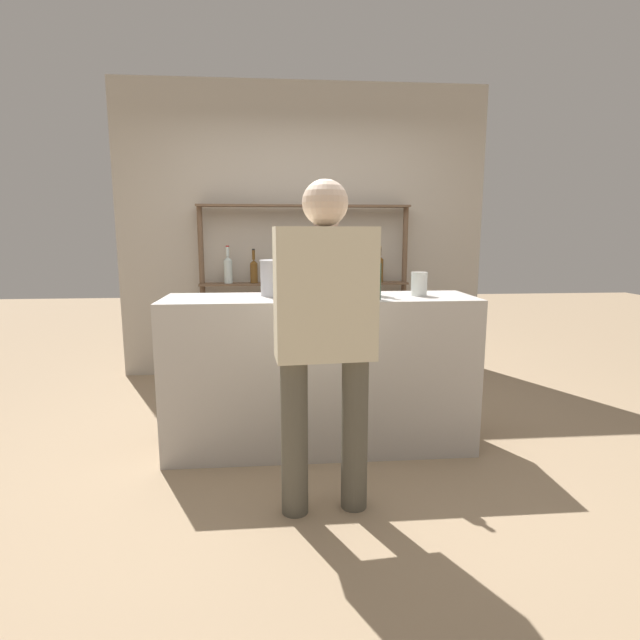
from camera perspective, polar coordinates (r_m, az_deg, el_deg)
ground_plane at (r=3.43m, az=-0.00°, el=-14.11°), size 16.00×16.00×0.00m
bar_counter at (r=3.26m, az=-0.00°, el=-6.06°), size 1.96×0.54×1.00m
back_wall at (r=5.00m, az=-1.89°, el=9.96°), size 3.56×0.12×2.80m
back_shelf at (r=4.83m, az=-1.81°, el=6.37°), size 2.01×0.18×1.66m
counter_bottle_0 at (r=3.31m, az=0.77°, el=5.09°), size 0.07×0.07×0.32m
counter_bottle_1 at (r=3.17m, az=1.65°, el=5.43°), size 0.09×0.09×0.39m
counter_bottle_2 at (r=3.33m, az=5.00°, el=5.07°), size 0.07×0.07×0.32m
counter_bottle_3 at (r=3.23m, az=6.23°, el=5.14°), size 0.08×0.08×0.35m
counter_bottle_4 at (r=3.02m, az=6.27°, el=4.87°), size 0.08×0.08×0.34m
wine_glass at (r=3.03m, az=0.51°, el=4.41°), size 0.07×0.07×0.14m
ice_bucket at (r=3.22m, az=-4.79°, el=4.83°), size 0.24×0.24×0.23m
cork_jar at (r=3.27m, az=11.24°, el=4.04°), size 0.10×0.10×0.15m
customer_center at (r=2.39m, az=0.58°, el=-0.76°), size 0.49×0.25×1.64m
server_behind_counter at (r=3.87m, az=0.68°, el=3.45°), size 0.42×0.28×1.61m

